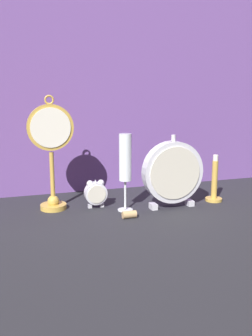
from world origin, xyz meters
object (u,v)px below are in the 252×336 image
at_px(champagne_flute, 125,163).
at_px(alarm_clock_twin_bell, 96,192).
at_px(pocket_watch_on_stand, 51,151).
at_px(mantel_clock_silver, 173,172).
at_px(wine_cork, 129,214).
at_px(brass_candlestick, 214,185).

bearing_deg(champagne_flute, alarm_clock_twin_bell, 144.92).
xyz_separation_m(pocket_watch_on_stand, mantel_clock_silver, (0.37, -0.10, -0.07)).
bearing_deg(wine_cork, pocket_watch_on_stand, 142.43).
bearing_deg(mantel_clock_silver, alarm_clock_twin_bell, 162.77).
bearing_deg(alarm_clock_twin_bell, brass_candlestick, -7.06).
bearing_deg(champagne_flute, wine_cork, -98.27).
bearing_deg(wine_cork, alarm_clock_twin_bell, 118.55).
xyz_separation_m(champagne_flute, wine_cork, (-0.01, -0.07, -0.14)).
distance_m(alarm_clock_twin_bell, wine_cork, 0.15).
xyz_separation_m(pocket_watch_on_stand, champagne_flute, (0.22, -0.08, -0.04)).
distance_m(alarm_clock_twin_bell, mantel_clock_silver, 0.26).
relative_size(champagne_flute, brass_candlestick, 1.52).
height_order(champagne_flute, wine_cork, champagne_flute).
xyz_separation_m(mantel_clock_silver, wine_cork, (-0.17, -0.06, -0.11)).
bearing_deg(wine_cork, mantel_clock_silver, 19.20).
bearing_deg(brass_candlestick, champagne_flute, -178.68).
height_order(brass_candlestick, wine_cork, brass_candlestick).
xyz_separation_m(alarm_clock_twin_bell, mantel_clock_silver, (0.24, -0.07, 0.07)).
distance_m(champagne_flute, wine_cork, 0.16).
height_order(alarm_clock_twin_bell, champagne_flute, champagne_flute).
relative_size(pocket_watch_on_stand, champagne_flute, 1.48).
distance_m(pocket_watch_on_stand, alarm_clock_twin_bell, 0.19).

